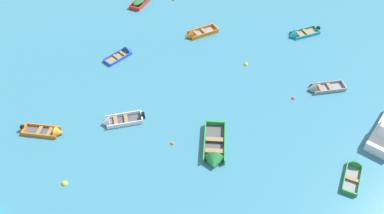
{
  "coord_description": "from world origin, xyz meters",
  "views": [
    {
      "loc": [
        3.92,
        -1.46,
        24.52
      ],
      "look_at": [
        0.0,
        21.85,
        0.15
      ],
      "focal_mm": 36.44,
      "sensor_mm": 36.0,
      "label": 1
    }
  ],
  "objects_px": {
    "rowboat_orange_distant_center": "(195,34)",
    "rowboat_turquoise_near_right": "(297,35)",
    "rowboat_green_far_left": "(214,154)",
    "rowboat_blue_midfield_right": "(125,53)",
    "rowboat_green_far_back": "(354,170)",
    "rowboat_grey_cluster_outer": "(318,89)",
    "mooring_buoy_between_boats_left": "(65,184)",
    "mooring_buoy_between_boats_right": "(293,99)",
    "mooring_buoy_midfield": "(246,65)",
    "mooring_buoy_central": "(173,144)",
    "rowboat_orange_cluster_inner": "(51,132)",
    "mooring_buoy_near_foreground": "(174,0)",
    "rowboat_white_back_row_left": "(115,121)"
  },
  "relations": [
    {
      "from": "rowboat_orange_distant_center",
      "to": "rowboat_orange_cluster_inner",
      "type": "height_order",
      "value": "rowboat_orange_distant_center"
    },
    {
      "from": "rowboat_orange_distant_center",
      "to": "rowboat_green_far_left",
      "type": "bearing_deg",
      "value": -75.49
    },
    {
      "from": "rowboat_grey_cluster_outer",
      "to": "mooring_buoy_between_boats_left",
      "type": "bearing_deg",
      "value": -144.76
    },
    {
      "from": "rowboat_turquoise_near_right",
      "to": "mooring_buoy_near_foreground",
      "type": "height_order",
      "value": "rowboat_turquoise_near_right"
    },
    {
      "from": "rowboat_green_far_left",
      "to": "rowboat_green_far_back",
      "type": "distance_m",
      "value": 10.57
    },
    {
      "from": "rowboat_blue_midfield_right",
      "to": "rowboat_green_far_back",
      "type": "height_order",
      "value": "rowboat_green_far_back"
    },
    {
      "from": "rowboat_orange_cluster_inner",
      "to": "rowboat_turquoise_near_right",
      "type": "height_order",
      "value": "rowboat_turquoise_near_right"
    },
    {
      "from": "rowboat_green_far_back",
      "to": "rowboat_turquoise_near_right",
      "type": "relative_size",
      "value": 0.93
    },
    {
      "from": "rowboat_white_back_row_left",
      "to": "mooring_buoy_near_foreground",
      "type": "relative_size",
      "value": 9.96
    },
    {
      "from": "rowboat_blue_midfield_right",
      "to": "rowboat_turquoise_near_right",
      "type": "bearing_deg",
      "value": 19.21
    },
    {
      "from": "rowboat_grey_cluster_outer",
      "to": "mooring_buoy_between_boats_left",
      "type": "height_order",
      "value": "rowboat_grey_cluster_outer"
    },
    {
      "from": "rowboat_orange_distant_center",
      "to": "rowboat_turquoise_near_right",
      "type": "relative_size",
      "value": 0.99
    },
    {
      "from": "mooring_buoy_between_boats_left",
      "to": "rowboat_white_back_row_left",
      "type": "bearing_deg",
      "value": 74.03
    },
    {
      "from": "rowboat_green_far_back",
      "to": "mooring_buoy_central",
      "type": "xyz_separation_m",
      "value": [
        -14.01,
        0.35,
        -0.17
      ]
    },
    {
      "from": "rowboat_grey_cluster_outer",
      "to": "mooring_buoy_midfield",
      "type": "relative_size",
      "value": 8.98
    },
    {
      "from": "rowboat_blue_midfield_right",
      "to": "rowboat_orange_cluster_inner",
      "type": "height_order",
      "value": "rowboat_blue_midfield_right"
    },
    {
      "from": "rowboat_green_far_left",
      "to": "rowboat_grey_cluster_outer",
      "type": "xyz_separation_m",
      "value": [
        8.43,
        9.05,
        -0.09
      ]
    },
    {
      "from": "rowboat_white_back_row_left",
      "to": "rowboat_blue_midfield_right",
      "type": "height_order",
      "value": "rowboat_white_back_row_left"
    },
    {
      "from": "mooring_buoy_central",
      "to": "rowboat_turquoise_near_right",
      "type": "bearing_deg",
      "value": 58.52
    },
    {
      "from": "rowboat_green_far_back",
      "to": "mooring_buoy_near_foreground",
      "type": "relative_size",
      "value": 9.23
    },
    {
      "from": "rowboat_green_far_left",
      "to": "rowboat_turquoise_near_right",
      "type": "xyz_separation_m",
      "value": [
        6.72,
        17.26,
        -0.1
      ]
    },
    {
      "from": "rowboat_turquoise_near_right",
      "to": "mooring_buoy_central",
      "type": "bearing_deg",
      "value": -121.48
    },
    {
      "from": "rowboat_turquoise_near_right",
      "to": "mooring_buoy_midfield",
      "type": "xyz_separation_m",
      "value": [
        -5.05,
        -5.68,
        -0.15
      ]
    },
    {
      "from": "rowboat_white_back_row_left",
      "to": "rowboat_grey_cluster_outer",
      "type": "height_order",
      "value": "rowboat_white_back_row_left"
    },
    {
      "from": "rowboat_orange_cluster_inner",
      "to": "mooring_buoy_midfield",
      "type": "bearing_deg",
      "value": 37.15
    },
    {
      "from": "rowboat_orange_cluster_inner",
      "to": "mooring_buoy_between_boats_left",
      "type": "height_order",
      "value": "rowboat_orange_cluster_inner"
    },
    {
      "from": "rowboat_orange_cluster_inner",
      "to": "mooring_buoy_midfield",
      "type": "xyz_separation_m",
      "value": [
        15.19,
        11.51,
        -0.16
      ]
    },
    {
      "from": "rowboat_orange_distant_center",
      "to": "mooring_buoy_central",
      "type": "height_order",
      "value": "rowboat_orange_distant_center"
    },
    {
      "from": "rowboat_blue_midfield_right",
      "to": "rowboat_green_far_back",
      "type": "relative_size",
      "value": 0.95
    },
    {
      "from": "rowboat_orange_distant_center",
      "to": "rowboat_green_far_back",
      "type": "xyz_separation_m",
      "value": [
        14.56,
        -15.15,
        -0.02
      ]
    },
    {
      "from": "mooring_buoy_midfield",
      "to": "rowboat_green_far_left",
      "type": "bearing_deg",
      "value": -98.18
    },
    {
      "from": "rowboat_orange_cluster_inner",
      "to": "rowboat_green_far_left",
      "type": "bearing_deg",
      "value": -0.3
    },
    {
      "from": "rowboat_turquoise_near_right",
      "to": "mooring_buoy_between_boats_right",
      "type": "xyz_separation_m",
      "value": [
        -0.54,
        -9.74,
        -0.15
      ]
    },
    {
      "from": "rowboat_grey_cluster_outer",
      "to": "rowboat_green_far_back",
      "type": "relative_size",
      "value": 1.09
    },
    {
      "from": "mooring_buoy_between_boats_right",
      "to": "mooring_buoy_midfield",
      "type": "bearing_deg",
      "value": 138.0
    },
    {
      "from": "rowboat_green_far_back",
      "to": "rowboat_orange_distant_center",
      "type": "bearing_deg",
      "value": 133.87
    },
    {
      "from": "mooring_buoy_central",
      "to": "mooring_buoy_between_boats_right",
      "type": "distance_m",
      "value": 11.82
    },
    {
      "from": "mooring_buoy_between_boats_left",
      "to": "mooring_buoy_midfield",
      "type": "bearing_deg",
      "value": 52.57
    },
    {
      "from": "rowboat_green_far_left",
      "to": "mooring_buoy_near_foreground",
      "type": "height_order",
      "value": "rowboat_green_far_left"
    },
    {
      "from": "rowboat_blue_midfield_right",
      "to": "mooring_buoy_between_boats_right",
      "type": "height_order",
      "value": "rowboat_blue_midfield_right"
    },
    {
      "from": "rowboat_green_far_back",
      "to": "mooring_buoy_between_boats_left",
      "type": "bearing_deg",
      "value": -167.56
    },
    {
      "from": "rowboat_blue_midfield_right",
      "to": "rowboat_green_far_back",
      "type": "bearing_deg",
      "value": -27.46
    },
    {
      "from": "rowboat_orange_cluster_inner",
      "to": "rowboat_orange_distant_center",
      "type": "bearing_deg",
      "value": 58.24
    },
    {
      "from": "rowboat_white_back_row_left",
      "to": "rowboat_green_far_back",
      "type": "bearing_deg",
      "value": -5.19
    },
    {
      "from": "mooring_buoy_midfield",
      "to": "mooring_buoy_near_foreground",
      "type": "height_order",
      "value": "mooring_buoy_midfield"
    },
    {
      "from": "rowboat_grey_cluster_outer",
      "to": "rowboat_turquoise_near_right",
      "type": "relative_size",
      "value": 1.02
    },
    {
      "from": "rowboat_turquoise_near_right",
      "to": "mooring_buoy_between_boats_right",
      "type": "bearing_deg",
      "value": -93.17
    },
    {
      "from": "mooring_buoy_midfield",
      "to": "mooring_buoy_between_boats_left",
      "type": "xyz_separation_m",
      "value": [
        -12.19,
        -15.93,
        0.0
      ]
    },
    {
      "from": "rowboat_turquoise_near_right",
      "to": "mooring_buoy_near_foreground",
      "type": "distance_m",
      "value": 15.28
    },
    {
      "from": "rowboat_blue_midfield_right",
      "to": "rowboat_grey_cluster_outer",
      "type": "height_order",
      "value": "rowboat_grey_cluster_outer"
    }
  ]
}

